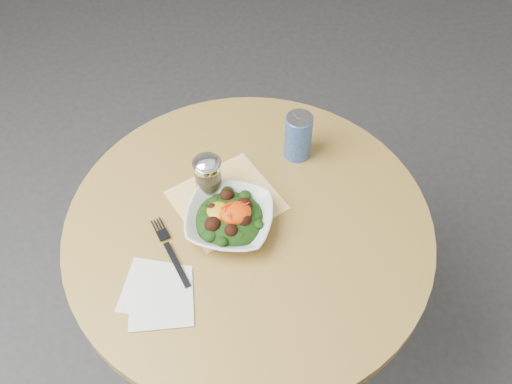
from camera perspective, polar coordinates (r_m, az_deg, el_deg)
ground at (r=2.05m, az=-0.53°, el=-15.23°), size 6.00×6.00×0.00m
table at (r=1.56m, az=-0.68°, el=-7.33°), size 0.90×0.90×0.75m
cloth_napkin at (r=1.43m, az=-2.98°, el=-0.82°), size 0.30×0.29×0.00m
paper_napkins at (r=1.31m, az=-9.78°, el=-10.03°), size 0.19×0.20×0.00m
salad_bowl at (r=1.36m, az=-2.67°, el=-2.69°), size 0.27×0.27×0.08m
fork at (r=1.36m, az=-8.62°, el=-5.70°), size 0.07×0.21×0.00m
spice_shaker at (r=1.40m, az=-4.81°, el=1.57°), size 0.07×0.07×0.13m
beverage_can at (r=1.49m, az=4.24°, el=5.60°), size 0.07×0.07×0.14m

